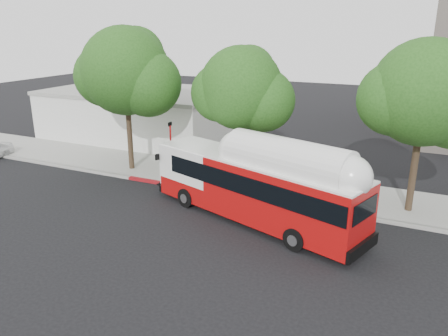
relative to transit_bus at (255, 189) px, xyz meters
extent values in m
plane|color=black|center=(-1.84, -1.27, -1.77)|extent=(120.00, 120.00, 0.00)
cube|color=gray|center=(-1.84, 5.23, -1.70)|extent=(60.00, 5.00, 0.15)
cube|color=gray|center=(-1.84, 2.63, -1.70)|extent=(60.00, 0.30, 0.15)
cube|color=maroon|center=(-4.84, 2.63, -1.69)|extent=(10.00, 0.32, 0.16)
cylinder|color=#2D2116|center=(-10.84, 4.23, 1.27)|extent=(0.36, 0.36, 6.08)
sphere|color=#1F4915|center=(-10.84, 4.23, 5.07)|extent=(5.80, 5.80, 5.80)
sphere|color=#1F4915|center=(-9.25, 4.43, 4.31)|extent=(4.35, 4.35, 4.35)
cylinder|color=#2D2116|center=(-2.84, 4.73, 0.95)|extent=(0.36, 0.36, 5.44)
sphere|color=#1F4915|center=(-2.84, 4.73, 4.35)|extent=(5.00, 5.00, 5.00)
sphere|color=#1F4915|center=(-1.47, 4.93, 3.67)|extent=(3.75, 3.75, 3.75)
cylinder|color=#2D2116|center=(7.16, 4.53, 1.11)|extent=(0.36, 0.36, 5.76)
sphere|color=#1F4915|center=(7.16, 4.53, 4.71)|extent=(5.40, 5.40, 5.40)
cube|color=silver|center=(-15.84, 12.73, 0.23)|extent=(16.00, 10.00, 4.00)
cube|color=gray|center=(-15.84, 12.73, 2.33)|extent=(16.20, 10.20, 0.30)
cube|color=#A60B0B|center=(-0.09, 0.03, 0.01)|extent=(12.10, 6.22, 2.88)
cube|color=black|center=(0.38, -0.13, 0.61)|extent=(10.99, 5.90, 0.94)
cube|color=white|center=(-0.09, 0.03, 1.49)|extent=(12.08, 6.15, 0.10)
cube|color=white|center=(1.80, -0.60, 1.75)|extent=(6.65, 3.90, 0.55)
cube|color=black|center=(-6.25, 2.09, -1.28)|extent=(1.32, 1.94, 0.06)
imported|color=navy|center=(-6.25, 2.09, -0.80)|extent=(1.10, 1.80, 0.89)
cylinder|color=#A61113|center=(-6.84, 3.06, 0.13)|extent=(0.11, 0.11, 3.80)
cube|color=black|center=(-6.84, 3.06, 2.12)|extent=(0.05, 0.38, 0.24)
camera|label=1|loc=(7.25, -19.44, 7.87)|focal=35.00mm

